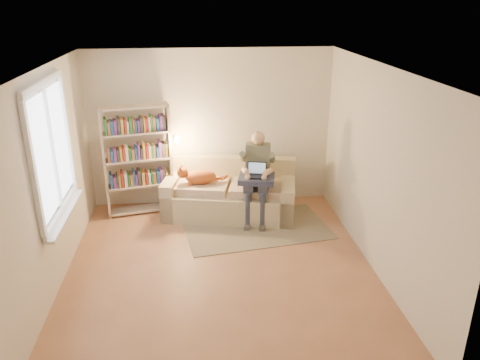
{
  "coord_description": "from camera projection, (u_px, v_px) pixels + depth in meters",
  "views": [
    {
      "loc": [
        -0.29,
        -5.28,
        3.35
      ],
      "look_at": [
        0.36,
        1.0,
        0.86
      ],
      "focal_mm": 35.0,
      "sensor_mm": 36.0,
      "label": 1
    }
  ],
  "objects": [
    {
      "name": "floor",
      "position": [
        221.0,
        269.0,
        6.15
      ],
      "size": [
        4.5,
        4.5,
        0.0
      ],
      "primitive_type": "plane",
      "color": "#9A6446",
      "rests_on": "ground"
    },
    {
      "name": "wall_back",
      "position": [
        211.0,
        129.0,
        7.75
      ],
      "size": [
        4.0,
        0.02,
        2.6
      ],
      "primitive_type": "cube",
      "color": "silver",
      "rests_on": "floor"
    },
    {
      "name": "wall_left",
      "position": [
        49.0,
        184.0,
        5.48
      ],
      "size": [
        0.02,
        4.5,
        2.6
      ],
      "primitive_type": "cube",
      "color": "silver",
      "rests_on": "floor"
    },
    {
      "name": "window",
      "position": [
        57.0,
        172.0,
        5.64
      ],
      "size": [
        0.12,
        1.52,
        1.69
      ],
      "color": "white",
      "rests_on": "wall_left"
    },
    {
      "name": "wall_front",
      "position": [
        237.0,
        283.0,
        3.59
      ],
      "size": [
        4.0,
        0.02,
        2.6
      ],
      "primitive_type": "cube",
      "color": "silver",
      "rests_on": "floor"
    },
    {
      "name": "rug",
      "position": [
        256.0,
        228.0,
        7.24
      ],
      "size": [
        2.33,
        1.59,
        0.01
      ],
      "primitive_type": "cube",
      "rotation": [
        0.0,
        0.0,
        0.15
      ],
      "color": "gray",
      "rests_on": "floor"
    },
    {
      "name": "wall_right",
      "position": [
        378.0,
        171.0,
        5.86
      ],
      "size": [
        0.02,
        4.5,
        2.6
      ],
      "primitive_type": "cube",
      "color": "silver",
      "rests_on": "floor"
    },
    {
      "name": "laptop",
      "position": [
        255.0,
        172.0,
        7.14
      ],
      "size": [
        0.33,
        0.29,
        0.25
      ],
      "rotation": [
        0.0,
        0.0,
        -0.21
      ],
      "color": "black",
      "rests_on": "blanket"
    },
    {
      "name": "ceiling",
      "position": [
        217.0,
        68.0,
        5.19
      ],
      "size": [
        4.0,
        4.5,
        0.02
      ],
      "primitive_type": "cube",
      "color": "white",
      "rests_on": "wall_back"
    },
    {
      "name": "bookshelf",
      "position": [
        137.0,
        155.0,
        7.43
      ],
      "size": [
        1.23,
        0.49,
        1.8
      ],
      "rotation": [
        0.0,
        0.0,
        0.21
      ],
      "color": "#C1AA91",
      "rests_on": "floor"
    },
    {
      "name": "cat",
      "position": [
        197.0,
        176.0,
        7.42
      ],
      "size": [
        0.76,
        0.36,
        0.27
      ],
      "rotation": [
        0.0,
        0.0,
        -0.21
      ],
      "color": "#CF6628",
      "rests_on": "sofa"
    },
    {
      "name": "blanket",
      "position": [
        255.0,
        179.0,
        7.17
      ],
      "size": [
        0.62,
        0.55,
        0.08
      ],
      "primitive_type": "cube",
      "rotation": [
        0.0,
        0.0,
        -0.21
      ],
      "color": "#272D44",
      "rests_on": "person"
    },
    {
      "name": "person",
      "position": [
        257.0,
        172.0,
        7.25
      ],
      "size": [
        0.49,
        0.66,
        1.42
      ],
      "rotation": [
        0.0,
        0.0,
        -0.21
      ],
      "color": "#696F5A",
      "rests_on": "sofa"
    },
    {
      "name": "sofa",
      "position": [
        230.0,
        195.0,
        7.62
      ],
      "size": [
        2.23,
        1.35,
        0.88
      ],
      "rotation": [
        0.0,
        0.0,
        -0.21
      ],
      "color": "tan",
      "rests_on": "floor"
    }
  ]
}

